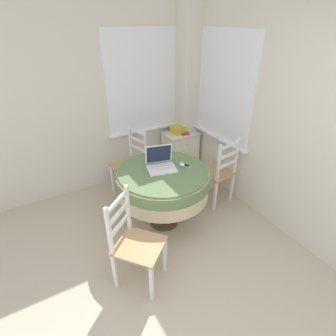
% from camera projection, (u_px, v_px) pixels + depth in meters
% --- Properties ---
extents(corner_room_shell, '(4.19, 4.70, 2.55)m').
position_uv_depth(corner_room_shell, '(180.00, 117.00, 3.09)').
color(corner_room_shell, beige).
rests_on(corner_room_shell, ground_plane).
extents(round_dining_table, '(1.10, 1.10, 0.77)m').
position_uv_depth(round_dining_table, '(163.00, 181.00, 3.08)').
color(round_dining_table, '#4C3D2D').
rests_on(round_dining_table, ground_plane).
extents(laptop, '(0.38, 0.34, 0.26)m').
position_uv_depth(laptop, '(161.00, 164.00, 3.05)').
color(laptop, white).
rests_on(laptop, round_dining_table).
extents(computer_mouse, '(0.05, 0.08, 0.04)m').
position_uv_depth(computer_mouse, '(182.00, 164.00, 3.10)').
color(computer_mouse, white).
rests_on(computer_mouse, round_dining_table).
extents(cell_phone, '(0.09, 0.13, 0.01)m').
position_uv_depth(cell_phone, '(186.00, 166.00, 3.10)').
color(cell_phone, '#B2B7BC').
rests_on(cell_phone, round_dining_table).
extents(dining_chair_near_back_window, '(0.52, 0.50, 0.98)m').
position_uv_depth(dining_chair_near_back_window, '(131.00, 163.00, 3.80)').
color(dining_chair_near_back_window, tan).
rests_on(dining_chair_near_back_window, ground_plane).
extents(dining_chair_near_right_window, '(0.46, 0.48, 0.98)m').
position_uv_depth(dining_chair_near_right_window, '(218.00, 172.00, 3.57)').
color(dining_chair_near_right_window, tan).
rests_on(dining_chair_near_right_window, ground_plane).
extents(dining_chair_camera_near, '(0.58, 0.58, 0.98)m').
position_uv_depth(dining_chair_camera_near, '(135.00, 244.00, 2.45)').
color(dining_chair_camera_near, tan).
rests_on(dining_chair_camera_near, ground_plane).
extents(corner_cabinet, '(0.54, 0.42, 0.68)m').
position_uv_depth(corner_cabinet, '(180.00, 152.00, 4.41)').
color(corner_cabinet, silver).
rests_on(corner_cabinet, ground_plane).
extents(storage_box, '(0.20, 0.18, 0.11)m').
position_uv_depth(storage_box, '(178.00, 130.00, 4.20)').
color(storage_box, gold).
rests_on(storage_box, corner_cabinet).
extents(book_on_cabinet, '(0.13, 0.21, 0.02)m').
position_uv_depth(book_on_cabinet, '(183.00, 132.00, 4.21)').
color(book_on_cabinet, '#BC3338').
rests_on(book_on_cabinet, corner_cabinet).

